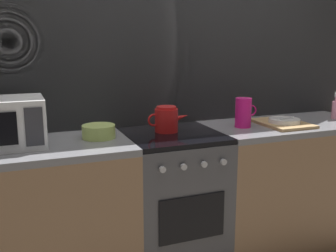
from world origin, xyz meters
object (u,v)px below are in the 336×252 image
object	(u,v)px
dish_pile	(283,122)
spray_bottle	(336,108)
pitcher	(243,113)
microwave	(1,123)
mixing_bowl	(99,131)
kettle	(167,119)
stove_unit	(173,200)

from	to	relation	value
dish_pile	spray_bottle	size ratio (longest dim) A/B	1.97
pitcher	dish_pile	distance (m)	0.31
microwave	mixing_bowl	xyz separation A→B (m)	(0.54, 0.01, -0.10)
microwave	kettle	xyz separation A→B (m)	(0.98, 0.02, -0.05)
stove_unit	spray_bottle	distance (m)	1.43
microwave	pitcher	world-z (taller)	microwave
mixing_bowl	dish_pile	world-z (taller)	mixing_bowl
kettle	stove_unit	bearing A→B (deg)	-70.10
stove_unit	mixing_bowl	bearing A→B (deg)	173.71
dish_pile	kettle	bearing A→B (deg)	172.88
pitcher	spray_bottle	world-z (taller)	spray_bottle
pitcher	spray_bottle	xyz separation A→B (m)	(0.81, 0.00, -0.02)
stove_unit	microwave	distance (m)	1.16
pitcher	dish_pile	bearing A→B (deg)	-8.76
kettle	dish_pile	distance (m)	0.84
stove_unit	dish_pile	distance (m)	0.94
kettle	dish_pile	xyz separation A→B (m)	(0.83, -0.10, -0.06)
microwave	spray_bottle	xyz separation A→B (m)	(2.33, -0.04, -0.06)
microwave	mixing_bowl	distance (m)	0.55
microwave	mixing_bowl	size ratio (longest dim) A/B	2.30
stove_unit	dish_pile	world-z (taller)	dish_pile
stove_unit	spray_bottle	xyz separation A→B (m)	(1.33, 0.00, 0.53)
stove_unit	microwave	bearing A→B (deg)	177.60
stove_unit	kettle	bearing A→B (deg)	109.90
microwave	pitcher	xyz separation A→B (m)	(1.52, -0.04, -0.03)
pitcher	mixing_bowl	bearing A→B (deg)	177.06
mixing_bowl	pitcher	world-z (taller)	pitcher
microwave	mixing_bowl	bearing A→B (deg)	0.97
stove_unit	pitcher	bearing A→B (deg)	0.09
kettle	dish_pile	size ratio (longest dim) A/B	0.71
pitcher	dish_pile	size ratio (longest dim) A/B	0.50
kettle	mixing_bowl	xyz separation A→B (m)	(-0.44, -0.01, -0.04)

